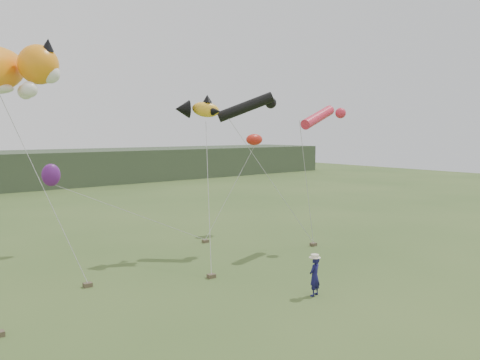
% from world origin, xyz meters
% --- Properties ---
extents(ground, '(120.00, 120.00, 0.00)m').
position_xyz_m(ground, '(0.00, 0.00, 0.00)').
color(ground, '#385123').
rests_on(ground, ground).
extents(festival_attendant, '(0.63, 0.48, 1.53)m').
position_xyz_m(festival_attendant, '(0.20, -1.15, 0.76)').
color(festival_attendant, '#15144D').
rests_on(festival_attendant, ground).
extents(sandbag_anchors, '(16.48, 6.38, 0.17)m').
position_xyz_m(sandbag_anchors, '(-1.98, 4.76, 0.08)').
color(sandbag_anchors, brown).
rests_on(sandbag_anchors, ground).
extents(fish_kite, '(2.53, 1.65, 1.23)m').
position_xyz_m(fish_kite, '(0.41, 7.10, 7.43)').
color(fish_kite, yellow).
rests_on(fish_kite, ground).
extents(tube_kites, '(6.14, 4.12, 2.01)m').
position_xyz_m(tube_kites, '(4.64, 5.19, 7.37)').
color(tube_kites, black).
rests_on(tube_kites, ground).
extents(misc_kites, '(12.79, 3.21, 2.68)m').
position_xyz_m(misc_kites, '(-0.05, 10.84, 4.84)').
color(misc_kites, red).
rests_on(misc_kites, ground).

